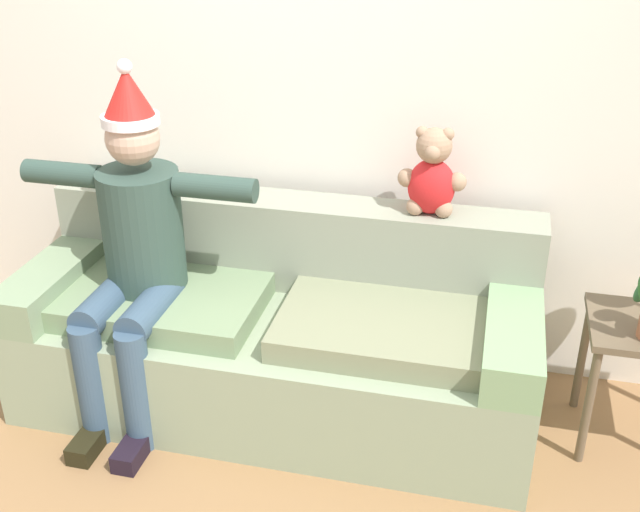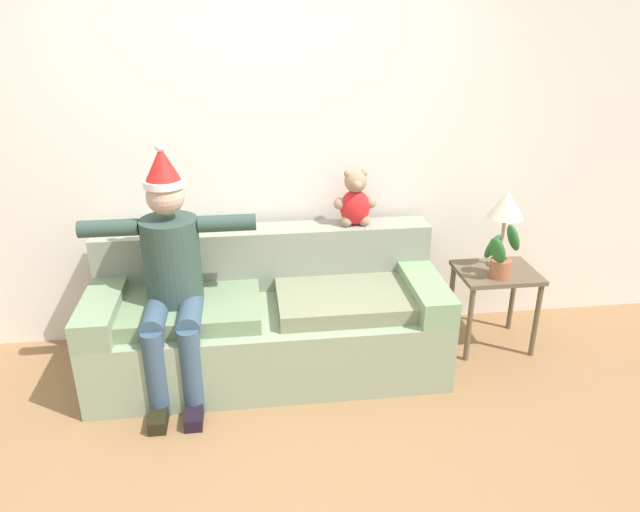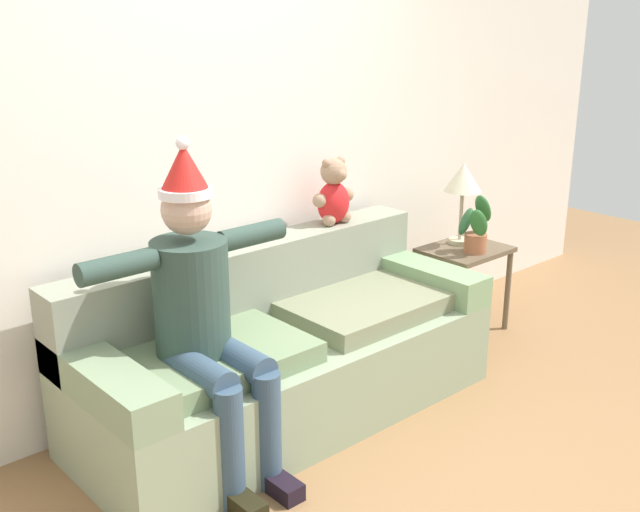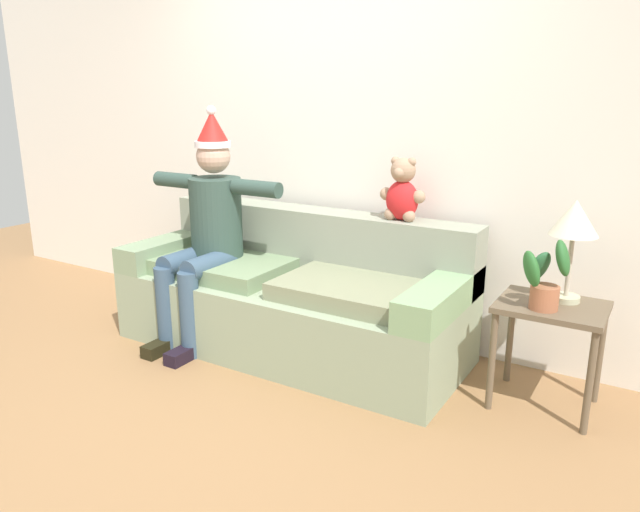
{
  "view_description": "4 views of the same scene",
  "coord_description": "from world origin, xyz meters",
  "px_view_note": "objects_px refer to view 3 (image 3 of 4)",
  "views": [
    {
      "loc": [
        0.86,
        -1.76,
        2.18
      ],
      "look_at": [
        0.22,
        0.91,
        0.8
      ],
      "focal_mm": 43.36,
      "sensor_mm": 36.0,
      "label": 1
    },
    {
      "loc": [
        -0.09,
        -2.36,
        2.22
      ],
      "look_at": [
        0.33,
        0.93,
        0.8
      ],
      "focal_mm": 32.99,
      "sensor_mm": 36.0,
      "label": 2
    },
    {
      "loc": [
        -2.25,
        -1.79,
        2.04
      ],
      "look_at": [
        0.13,
        0.88,
        0.87
      ],
      "focal_mm": 42.92,
      "sensor_mm": 36.0,
      "label": 3
    },
    {
      "loc": [
        2.03,
        -1.98,
        1.61
      ],
      "look_at": [
        0.33,
        0.81,
        0.71
      ],
      "focal_mm": 33.49,
      "sensor_mm": 36.0,
      "label": 4
    }
  ],
  "objects_px": {
    "person_seated": "(204,310)",
    "teddy_bear": "(334,194)",
    "side_table": "(464,262)",
    "couch": "(282,352)",
    "potted_plant": "(476,228)",
    "table_lamp": "(463,181)"
  },
  "relations": [
    {
      "from": "person_seated",
      "to": "side_table",
      "type": "bearing_deg",
      "value": 5.67
    },
    {
      "from": "person_seated",
      "to": "side_table",
      "type": "distance_m",
      "value": 2.15
    },
    {
      "from": "person_seated",
      "to": "teddy_bear",
      "type": "height_order",
      "value": "person_seated"
    },
    {
      "from": "teddy_bear",
      "to": "side_table",
      "type": "relative_size",
      "value": 0.67
    },
    {
      "from": "person_seated",
      "to": "potted_plant",
      "type": "distance_m",
      "value": 2.09
    },
    {
      "from": "couch",
      "to": "potted_plant",
      "type": "height_order",
      "value": "potted_plant"
    },
    {
      "from": "teddy_bear",
      "to": "side_table",
      "type": "bearing_deg",
      "value": -13.3
    },
    {
      "from": "teddy_bear",
      "to": "person_seated",
      "type": "bearing_deg",
      "value": -159.71
    },
    {
      "from": "teddy_bear",
      "to": "table_lamp",
      "type": "height_order",
      "value": "teddy_bear"
    },
    {
      "from": "potted_plant",
      "to": "couch",
      "type": "bearing_deg",
      "value": 178.04
    },
    {
      "from": "side_table",
      "to": "potted_plant",
      "type": "relative_size",
      "value": 1.52
    },
    {
      "from": "teddy_bear",
      "to": "table_lamp",
      "type": "distance_m",
      "value": 1.0
    },
    {
      "from": "table_lamp",
      "to": "potted_plant",
      "type": "height_order",
      "value": "table_lamp"
    },
    {
      "from": "couch",
      "to": "table_lamp",
      "type": "xyz_separation_m",
      "value": [
        1.6,
        0.13,
        0.64
      ]
    },
    {
      "from": "person_seated",
      "to": "table_lamp",
      "type": "height_order",
      "value": "person_seated"
    },
    {
      "from": "teddy_bear",
      "to": "table_lamp",
      "type": "xyz_separation_m",
      "value": [
        0.99,
        -0.14,
        -0.05
      ]
    },
    {
      "from": "side_table",
      "to": "potted_plant",
      "type": "distance_m",
      "value": 0.27
    },
    {
      "from": "teddy_bear",
      "to": "table_lamp",
      "type": "bearing_deg",
      "value": -7.88
    },
    {
      "from": "side_table",
      "to": "potted_plant",
      "type": "xyz_separation_m",
      "value": [
        -0.04,
        -0.1,
        0.26
      ]
    },
    {
      "from": "couch",
      "to": "person_seated",
      "type": "relative_size",
      "value": 1.45
    },
    {
      "from": "couch",
      "to": "potted_plant",
      "type": "relative_size",
      "value": 5.93
    },
    {
      "from": "table_lamp",
      "to": "potted_plant",
      "type": "distance_m",
      "value": 0.32
    }
  ]
}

